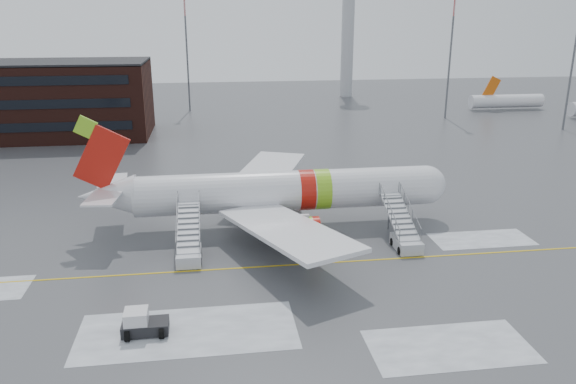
{
  "coord_description": "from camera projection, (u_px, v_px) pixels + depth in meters",
  "views": [
    {
      "loc": [
        -4.06,
        -42.31,
        19.51
      ],
      "look_at": [
        2.81,
        6.07,
        4.0
      ],
      "focal_mm": 35.0,
      "sensor_mm": 36.0,
      "label": 1
    }
  ],
  "objects": [
    {
      "name": "ground",
      "position": [
        265.0,
        261.0,
        46.37
      ],
      "size": [
        260.0,
        260.0,
        0.0
      ],
      "primitive_type": "plane",
      "color": "#494C4F",
      "rests_on": "ground"
    },
    {
      "name": "distant_aircraft",
      "position": [
        536.0,
        114.0,
        115.13
      ],
      "size": [
        35.0,
        18.0,
        8.0
      ],
      "primitive_type": null,
      "color": "#D8590C",
      "rests_on": "ground"
    },
    {
      "name": "control_tower",
      "position": [
        348.0,
        18.0,
        134.37
      ],
      "size": [
        6.4,
        6.4,
        30.0
      ],
      "color": "#B2B5BA",
      "rests_on": "ground"
    },
    {
      "name": "light_mast_far_e",
      "position": [
        575.0,
        49.0,
        95.25
      ],
      "size": [
        1.2,
        1.2,
        24.25
      ],
      "color": "#595B60",
      "rests_on": "ground"
    },
    {
      "name": "light_mast_far_ne",
      "position": [
        451.0,
        46.0,
        106.32
      ],
      "size": [
        1.2,
        1.2,
        24.25
      ],
      "color": "#595B60",
      "rests_on": "ground"
    },
    {
      "name": "airstair_aft",
      "position": [
        189.0,
        246.0,
        46.67
      ],
      "size": [
        2.05,
        7.7,
        3.48
      ],
      "color": "silver",
      "rests_on": "ground"
    },
    {
      "name": "airstair_fwd",
      "position": [
        404.0,
        235.0,
        49.16
      ],
      "size": [
        2.05,
        7.7,
        3.48
      ],
      "color": "#B5B9BD",
      "rests_on": "ground"
    },
    {
      "name": "light_mast_far_n",
      "position": [
        186.0,
        43.0,
        114.73
      ],
      "size": [
        1.2,
        1.2,
        24.25
      ],
      "color": "#595B60",
      "rests_on": "ground"
    },
    {
      "name": "pushback_tug",
      "position": [
        142.0,
        323.0,
        35.68
      ],
      "size": [
        2.95,
        2.22,
        1.67
      ],
      "color": "black",
      "rests_on": "ground"
    },
    {
      "name": "airliner",
      "position": [
        275.0,
        192.0,
        53.2
      ],
      "size": [
        35.03,
        32.97,
        11.18
      ],
      "color": "silver",
      "rests_on": "ground"
    }
  ]
}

